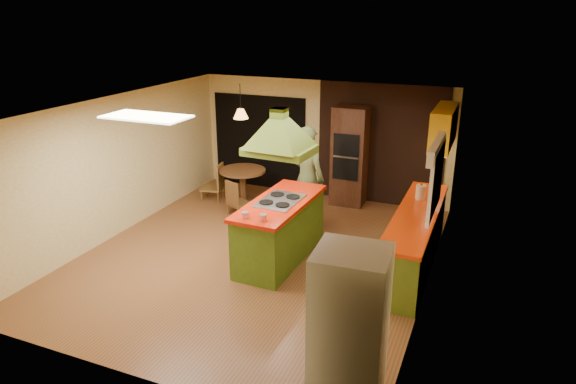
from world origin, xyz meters
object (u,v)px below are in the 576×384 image
at_px(man, 307,178).
at_px(canister_large, 421,192).
at_px(wall_oven, 350,156).
at_px(refrigerator, 349,330).
at_px(kitchen_island, 280,230).
at_px(dining_table, 243,179).

distance_m(man, canister_large, 2.07).
bearing_deg(wall_oven, man, -104.35).
bearing_deg(refrigerator, kitchen_island, 121.46).
xyz_separation_m(kitchen_island, wall_oven, (0.31, 2.92, 0.52)).
height_order(kitchen_island, wall_oven, wall_oven).
relative_size(kitchen_island, man, 1.06).
relative_size(kitchen_island, wall_oven, 1.01).
height_order(refrigerator, canister_large, refrigerator).
distance_m(kitchen_island, dining_table, 2.76).
xyz_separation_m(man, wall_oven, (0.36, 1.55, 0.06)).
xyz_separation_m(man, dining_table, (-1.72, 0.74, -0.47)).
relative_size(man, dining_table, 2.03).
height_order(man, refrigerator, man).
bearing_deg(dining_table, kitchen_island, -50.18).
height_order(kitchen_island, dining_table, kitchen_island).
bearing_deg(refrigerator, man, 111.91).
height_order(dining_table, canister_large, canister_large).
bearing_deg(kitchen_island, dining_table, 131.77).
bearing_deg(canister_large, man, 175.61).
height_order(man, canister_large, man).
relative_size(refrigerator, wall_oven, 0.85).
xyz_separation_m(refrigerator, canister_large, (0.08, 3.94, 0.17)).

